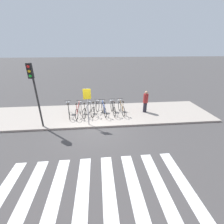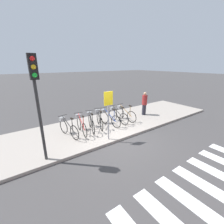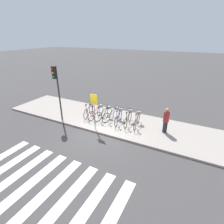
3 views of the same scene
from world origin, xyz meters
name	(u,v)px [view 3 (image 3 of 3)]	position (x,y,z in m)	size (l,w,h in m)	color
ground_plane	(99,134)	(0.00, 0.00, 0.00)	(120.00, 120.00, 0.00)	#423F3F
sidewalk	(112,121)	(0.00, 1.86, 0.06)	(16.26, 3.72, 0.12)	#9E9389
parked_bicycle_0	(89,110)	(-1.83, 1.72, 0.57)	(0.51, 1.65, 1.03)	black
parked_bicycle_1	(97,112)	(-1.16, 1.69, 0.57)	(0.46, 1.67, 1.03)	black
parked_bicycle_2	(104,113)	(-0.58, 1.72, 0.57)	(0.64, 1.61, 1.03)	black
parked_bicycle_3	(112,114)	(0.01, 1.85, 0.57)	(0.68, 1.59, 1.03)	black
parked_bicycle_4	(119,116)	(0.54, 1.72, 0.57)	(0.46, 1.66, 1.03)	black
parked_bicycle_5	(128,118)	(1.20, 1.79, 0.57)	(0.46, 1.67, 1.03)	black
parked_bicycle_6	(137,120)	(1.80, 1.82, 0.57)	(0.46, 1.67, 1.03)	black
pedestrian	(166,120)	(3.54, 1.84, 0.94)	(0.34, 0.34, 1.57)	#23232D
traffic_light	(56,83)	(-3.16, 0.24, 2.74)	(0.24, 0.40, 3.65)	#2D2D2D
sign_post	(94,106)	(-0.42, 0.29, 1.65)	(0.44, 0.07, 2.25)	#99999E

